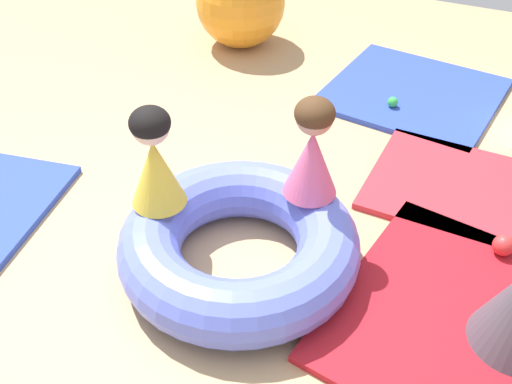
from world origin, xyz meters
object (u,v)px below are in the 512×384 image
Objects in this scene: inflatable_cushion at (239,244)px; play_ball_green at (393,102)px; child_in_pink at (312,149)px; play_ball_red at (503,245)px; child_in_yellow at (154,159)px; exercise_ball_large at (240,2)px.

inflatable_cushion is 1.81m from play_ball_green.
play_ball_green is at bearing 29.17° from child_in_pink.
child_in_pink reaches higher than inflatable_cushion.
play_ball_red is at bearing -53.87° from play_ball_green.
child_in_pink reaches higher than play_ball_green.
play_ball_red is (1.60, 0.63, -0.47)m from child_in_yellow.
child_in_yellow reaches higher than exercise_ball_large.
child_in_yellow is at bearing -112.00° from play_ball_green.
inflatable_cushion is at bearing 179.90° from child_in_pink.
child_in_pink is at bearing -165.40° from play_ball_red.
child_in_pink is 4.86× the size of play_ball_red.
play_ball_green is (0.73, 1.81, -0.49)m from child_in_yellow.
inflatable_cushion is 2.24× the size of child_in_pink.
child_in_yellow reaches higher than play_ball_green.
play_ball_green is 1.55m from exercise_ball_large.
play_ball_green is (0.32, 1.78, -0.08)m from inflatable_cushion.
child_in_yellow reaches higher than inflatable_cushion.
inflatable_cushion is 1.65× the size of exercise_ball_large.
child_in_pink reaches higher than exercise_ball_large.
inflatable_cushion is at bearing -64.59° from exercise_ball_large.
inflatable_cushion is at bearing -100.10° from play_ball_green.
play_ball_green is (-0.86, 1.18, -0.02)m from play_ball_red.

